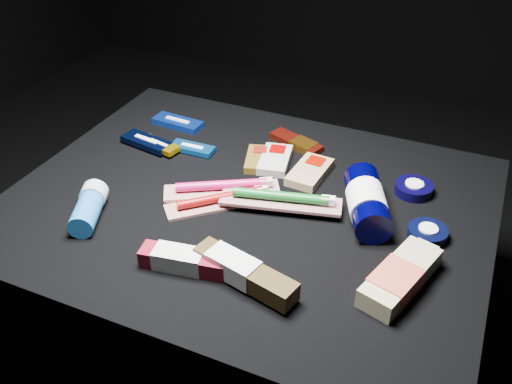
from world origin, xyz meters
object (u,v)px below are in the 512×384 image
at_px(lotion_bottle, 367,202).
at_px(deodorant_stick, 89,208).
at_px(bodywash_bottle, 399,278).
at_px(toothpaste_carton_red, 187,261).

bearing_deg(lotion_bottle, deodorant_stick, -178.52).
bearing_deg(bodywash_bottle, lotion_bottle, 137.67).
xyz_separation_m(bodywash_bottle, deodorant_stick, (-0.61, -0.06, 0.01)).
bearing_deg(bodywash_bottle, toothpaste_carton_red, -146.67).
distance_m(lotion_bottle, deodorant_stick, 0.55).
xyz_separation_m(lotion_bottle, deodorant_stick, (-0.50, -0.23, -0.01)).
bearing_deg(toothpaste_carton_red, deodorant_stick, 159.41).
relative_size(lotion_bottle, bodywash_bottle, 1.15).
relative_size(lotion_bottle, toothpaste_carton_red, 1.19).
distance_m(lotion_bottle, bodywash_bottle, 0.20).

